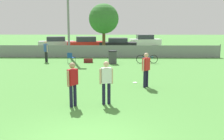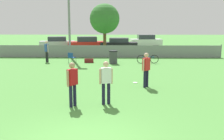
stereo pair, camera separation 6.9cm
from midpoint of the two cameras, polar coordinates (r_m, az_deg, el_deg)
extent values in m
cube|color=gray|center=(25.22, -0.84, 3.79)|extent=(20.26, 0.03, 1.10)
cylinder|color=slate|center=(26.85, 21.35, 3.60)|extent=(0.07, 0.07, 1.21)
cylinder|color=gray|center=(26.07, -8.69, 12.54)|extent=(0.20, 0.20, 8.97)
cylinder|color=brown|center=(29.10, -1.42, 5.84)|extent=(0.32, 0.32, 2.34)
sphere|color=#33702D|center=(29.02, -1.44, 10.40)|extent=(3.04, 3.04, 3.04)
cylinder|color=#191933|center=(11.09, -1.58, -4.85)|extent=(0.13, 0.13, 0.86)
cylinder|color=#191933|center=(11.14, -0.50, -4.78)|extent=(0.13, 0.13, 0.86)
cube|color=silver|center=(10.95, -1.05, -1.11)|extent=(0.43, 0.31, 0.60)
sphere|color=#D8AD8C|center=(10.87, -1.06, 1.19)|extent=(0.23, 0.23, 0.23)
cylinder|color=#D8AD8C|center=(10.90, -2.25, -1.34)|extent=(0.08, 0.08, 0.61)
cylinder|color=#D8AD8C|center=(11.01, 0.13, -1.22)|extent=(0.08, 0.08, 0.61)
cylinder|color=#191933|center=(13.94, 6.80, -1.83)|extent=(0.13, 0.13, 0.86)
cylinder|color=#191933|center=(14.12, 7.29, -1.70)|extent=(0.13, 0.13, 0.86)
cube|color=red|center=(13.90, 7.11, 1.19)|extent=(0.42, 0.44, 0.60)
sphere|color=#D8AD8C|center=(13.84, 7.15, 3.01)|extent=(0.23, 0.23, 0.23)
cylinder|color=#D8AD8C|center=(13.72, 6.56, 0.94)|extent=(0.08, 0.08, 0.61)
cylinder|color=#D8AD8C|center=(14.10, 7.64, 1.17)|extent=(0.08, 0.08, 0.61)
cylinder|color=#191933|center=(10.84, -8.18, -5.30)|extent=(0.13, 0.13, 0.86)
cylinder|color=#191933|center=(10.99, -7.41, -5.07)|extent=(0.13, 0.13, 0.86)
cube|color=#B21419|center=(10.75, -7.88, -1.41)|extent=(0.40, 0.44, 0.60)
sphere|color=tan|center=(10.67, -7.94, 0.93)|extent=(0.23, 0.23, 0.23)
cylinder|color=tan|center=(10.59, -8.76, -1.79)|extent=(0.08, 0.08, 0.61)
cylinder|color=tan|center=(10.92, -7.03, -1.39)|extent=(0.08, 0.08, 0.61)
cylinder|color=black|center=(23.00, -12.87, 2.61)|extent=(0.13, 0.13, 0.83)
cylinder|color=black|center=(23.18, -13.09, 2.66)|extent=(0.13, 0.13, 0.83)
cube|color=#2D4C9E|center=(23.01, -13.05, 4.41)|extent=(0.40, 0.42, 0.60)
sphere|color=#D8AD8C|center=(22.98, -13.09, 5.51)|extent=(0.23, 0.23, 0.23)
cylinder|color=#D8AD8C|center=(22.82, -12.80, 4.29)|extent=(0.08, 0.08, 0.61)
cylinder|color=#D8AD8C|center=(23.22, -13.29, 4.36)|extent=(0.08, 0.08, 0.61)
cylinder|color=white|center=(15.02, 4.86, -2.58)|extent=(0.24, 0.24, 0.03)
torus|color=white|center=(15.02, 4.86, -2.57)|extent=(0.25, 0.25, 0.03)
cylinder|color=#333338|center=(22.25, -7.22, 1.99)|extent=(0.02, 0.02, 0.41)
cylinder|color=#333338|center=(22.50, -8.09, 2.06)|extent=(0.02, 0.02, 0.41)
cylinder|color=#333338|center=(21.91, -7.88, 1.85)|extent=(0.02, 0.02, 0.41)
cylinder|color=#333338|center=(22.17, -8.75, 1.92)|extent=(0.02, 0.02, 0.41)
cube|color=navy|center=(22.17, -8.00, 2.52)|extent=(0.64, 0.64, 0.03)
cube|color=navy|center=(21.97, -8.37, 2.98)|extent=(0.43, 0.24, 0.38)
torus|color=black|center=(21.82, 6.02, 2.19)|extent=(0.67, 0.09, 0.67)
torus|color=black|center=(22.00, 8.68, 2.20)|extent=(0.67, 0.09, 0.67)
cylinder|color=#195999|center=(21.88, 7.37, 2.64)|extent=(0.95, 0.10, 0.04)
cylinder|color=#195999|center=(21.84, 6.78, 2.64)|extent=(0.03, 0.03, 0.34)
cylinder|color=#195999|center=(21.96, 8.48, 2.64)|extent=(0.03, 0.03, 0.31)
cube|color=black|center=(21.82, 6.79, 3.14)|extent=(0.16, 0.07, 0.04)
cylinder|color=black|center=(21.94, 8.49, 3.04)|extent=(0.05, 0.44, 0.03)
cylinder|color=#3F3F44|center=(21.59, 0.35, 2.53)|extent=(0.62, 0.62, 0.94)
cylinder|color=black|center=(21.53, 0.35, 3.87)|extent=(0.65, 0.65, 0.08)
cube|color=maroon|center=(22.27, -4.62, 1.91)|extent=(0.69, 0.38, 0.31)
cube|color=black|center=(22.25, -4.62, 2.35)|extent=(0.59, 0.04, 0.02)
cylinder|color=black|center=(35.06, -8.83, 5.03)|extent=(0.64, 0.27, 0.62)
cylinder|color=black|center=(33.56, -8.87, 4.81)|extent=(0.64, 0.27, 0.62)
cylinder|color=black|center=(35.20, -12.97, 4.91)|extent=(0.64, 0.27, 0.62)
cylinder|color=black|center=(33.71, -13.20, 4.69)|extent=(0.64, 0.27, 0.62)
cube|color=#B7B7BC|center=(34.34, -10.98, 5.23)|extent=(4.30, 2.32, 0.69)
cube|color=#2D333D|center=(34.30, -11.02, 6.24)|extent=(2.33, 1.82, 0.52)
cylinder|color=black|center=(33.23, -2.81, 4.88)|extent=(0.66, 0.27, 0.64)
cylinder|color=black|center=(31.80, -2.60, 4.65)|extent=(0.66, 0.27, 0.64)
cylinder|color=black|center=(33.12, -7.38, 4.79)|extent=(0.66, 0.27, 0.64)
cylinder|color=black|center=(31.69, -7.37, 4.56)|extent=(0.66, 0.27, 0.64)
cube|color=red|center=(32.41, -5.04, 5.14)|extent=(4.46, 2.28, 0.74)
cube|color=#2D333D|center=(32.37, -5.06, 6.28)|extent=(2.41, 1.78, 0.55)
cylinder|color=black|center=(33.22, 3.72, 4.84)|extent=(0.61, 0.19, 0.60)
cylinder|color=black|center=(31.70, 3.82, 4.59)|extent=(0.61, 0.19, 0.60)
cylinder|color=black|center=(33.23, -0.76, 4.86)|extent=(0.61, 0.19, 0.60)
cylinder|color=black|center=(31.71, -0.88, 4.61)|extent=(0.61, 0.19, 0.60)
cube|color=black|center=(32.42, 1.48, 5.10)|extent=(4.19, 1.79, 0.65)
cube|color=#2D333D|center=(32.38, 1.48, 6.11)|extent=(2.19, 1.56, 0.49)
cylinder|color=black|center=(37.95, 8.58, 5.40)|extent=(0.64, 0.24, 0.62)
cylinder|color=black|center=(36.49, 9.10, 5.21)|extent=(0.64, 0.24, 0.62)
cylinder|color=black|center=(37.48, 4.85, 5.42)|extent=(0.64, 0.24, 0.62)
cylinder|color=black|center=(36.00, 5.23, 5.23)|extent=(0.64, 0.24, 0.62)
cube|color=white|center=(36.94, 6.96, 5.69)|extent=(4.15, 2.09, 0.74)
cube|color=#2D333D|center=(36.90, 6.98, 6.70)|extent=(2.22, 1.70, 0.56)
camera|label=1|loc=(0.03, -89.85, 0.03)|focal=45.00mm
camera|label=2|loc=(0.03, 90.15, -0.03)|focal=45.00mm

